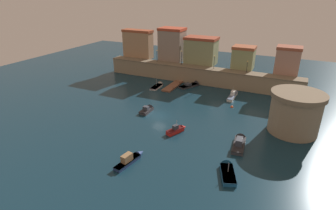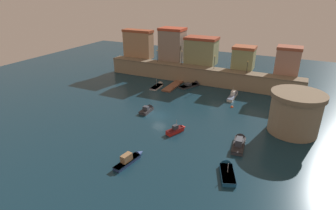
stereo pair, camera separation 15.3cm
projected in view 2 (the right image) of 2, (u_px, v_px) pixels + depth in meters
The scene contains 19 objects.
ground_plane at pixel (159, 115), 54.22m from camera, with size 127.90×127.90×0.00m, color #112D3D.
quay_wall at pixel (198, 75), 72.38m from camera, with size 52.57×3.63×4.33m.
old_town_backdrop at pixel (195, 49), 74.30m from camera, with size 49.07×5.35×9.28m.
fortress_tower at pixel (295, 112), 46.62m from camera, with size 8.98×8.98×7.36m.
pier_dock at pixel (173, 86), 70.01m from camera, with size 2.30×8.75×0.70m.
quay_lamp_0 at pixel (157, 54), 75.53m from camera, with size 0.32×0.32×3.40m.
quay_lamp_1 at pixel (182, 56), 72.45m from camera, with size 0.32×0.32×3.88m.
quay_lamp_2 at pixel (214, 60), 68.95m from camera, with size 0.32×0.32×3.43m.
quay_lamp_3 at pixel (247, 65), 65.75m from camera, with size 0.32×0.32×2.98m.
moored_boat_0 at pixel (159, 85), 70.29m from camera, with size 1.99×6.05×2.99m.
moored_boat_1 at pixel (233, 95), 63.56m from camera, with size 1.33×7.40×2.92m.
moored_boat_2 at pixel (239, 142), 44.08m from camera, with size 2.35×6.74×2.22m.
moored_boat_3 at pixel (192, 85), 70.53m from camera, with size 4.68×6.90×1.77m.
moored_boat_4 at pixel (177, 129), 47.81m from camera, with size 2.76×4.37×2.56m.
moored_boat_5 at pixel (130, 159), 39.62m from camera, with size 2.09×6.06×1.92m.
moored_boat_6 at pixel (148, 109), 56.10m from camera, with size 1.72×4.41×1.83m.
moored_boat_7 at pixel (227, 169), 37.51m from camera, with size 3.62×5.92×2.55m.
mooring_buoy_0 at pixel (232, 107), 57.97m from camera, with size 0.63×0.63×0.63m, color #EA4C19.
mooring_buoy_1 at pixel (223, 165), 38.98m from camera, with size 0.62×0.62×0.62m, color yellow.
Camera 2 is at (22.90, -43.32, 23.39)m, focal length 28.92 mm.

